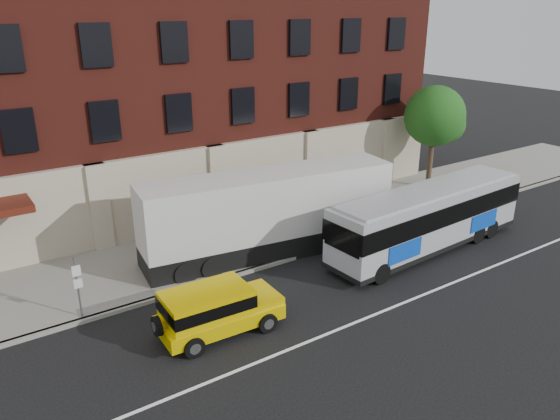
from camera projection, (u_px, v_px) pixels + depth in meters
ground at (373, 326)px, 19.25m from camera, size 120.00×120.00×0.00m
sidewalk at (245, 239)px, 26.20m from camera, size 60.00×6.00×0.15m
kerb at (279, 262)px, 23.87m from camera, size 60.00×0.25×0.15m
lane_line at (363, 319)px, 19.63m from camera, size 60.00×0.12×0.01m
building at (169, 66)px, 29.66m from camera, size 30.00×12.10×15.00m
sign_pole at (78, 285)px, 19.06m from camera, size 0.30×0.20×2.50m
street_tree at (435, 118)px, 32.10m from camera, size 3.60×3.60×6.20m
city_bus at (429, 216)px, 24.72m from camera, size 11.06×2.94×3.00m
yellow_suv at (214, 308)px, 18.47m from camera, size 4.57×2.13×1.73m
shipping_container at (270, 215)px, 24.21m from camera, size 11.79×3.84×3.86m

